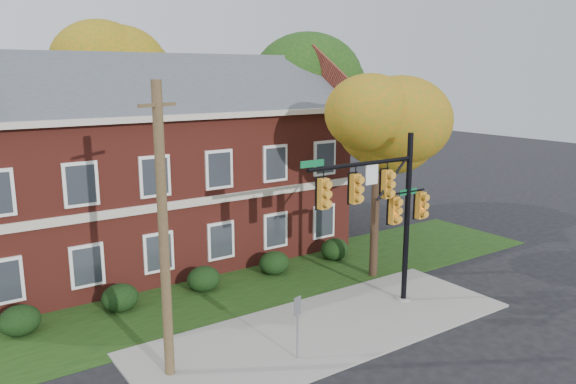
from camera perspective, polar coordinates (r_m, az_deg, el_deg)
ground at (r=19.79m, az=5.87°, el=-14.70°), size 120.00×120.00×0.00m
sidewalk at (r=20.46m, az=4.01°, el=-13.60°), size 14.00×5.00×0.08m
grass_strip at (r=24.23m, az=-3.49°, el=-9.44°), size 30.00×6.00×0.04m
apartment_building at (r=27.34m, az=-13.75°, el=3.49°), size 18.80×8.80×9.74m
hedge_far_left at (r=21.87m, az=-25.61°, el=-11.68°), size 1.40×1.26×1.05m
hedge_left at (r=22.56m, az=-16.70°, el=-10.25°), size 1.40×1.26×1.05m
hedge_center at (r=23.74m, az=-8.57°, el=-8.72°), size 1.40×1.26×1.05m
hedge_right at (r=25.36m, az=-1.41°, el=-7.21°), size 1.40×1.26×1.05m
hedge_far_right at (r=27.34m, az=4.76°, el=-5.82°), size 1.40×1.26×1.05m
tree_near_right at (r=24.18m, az=9.72°, el=6.60°), size 4.50×4.25×8.58m
tree_right_rear at (r=33.50m, az=4.06°, el=10.69°), size 6.30×5.95×10.62m
tree_far_rear at (r=34.90m, az=-16.73°, el=11.46°), size 6.84×6.46×11.52m
traffic_signal at (r=21.00m, az=9.83°, el=-1.15°), size 6.00×0.54×6.70m
utility_pole at (r=16.30m, az=-12.54°, el=-4.16°), size 1.28×0.64×8.70m
sign_post at (r=17.82m, az=0.96°, el=-12.65°), size 0.31×0.12×2.12m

